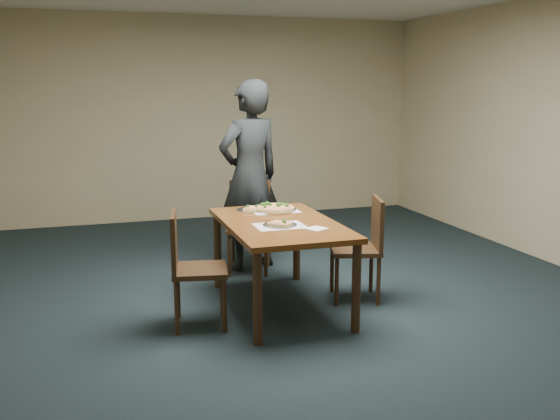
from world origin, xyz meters
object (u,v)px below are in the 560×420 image
object	(u,v)px
dining_table	(280,232)
slice_plate_far	(252,209)
pizza_pan	(274,208)
chair_far	(249,221)
chair_left	(189,263)
slice_plate_near	(280,224)
chair_right	(364,242)
diner	(250,176)

from	to	relation	value
dining_table	slice_plate_far	world-z (taller)	slice_plate_far
pizza_pan	dining_table	bearing A→B (deg)	-101.58
chair_far	chair_left	distance (m)	1.57
slice_plate_far	pizza_pan	bearing A→B (deg)	-19.80
slice_plate_near	slice_plate_far	world-z (taller)	same
chair_far	slice_plate_far	world-z (taller)	chair_far
dining_table	slice_plate_far	size ratio (longest dim) A/B	5.36
chair_right	chair_far	bearing A→B (deg)	-132.04
pizza_pan	slice_plate_far	size ratio (longest dim) A/B	1.41
chair_left	chair_far	bearing A→B (deg)	-22.17
dining_table	chair_far	world-z (taller)	chair_far
chair_far	pizza_pan	xyz separation A→B (m)	(0.05, -0.69, 0.26)
chair_left	slice_plate_near	bearing A→B (deg)	-78.02
slice_plate_far	chair_right	bearing A→B (deg)	-31.94
diner	slice_plate_near	size ratio (longest dim) A/B	6.87
slice_plate_far	chair_far	bearing A→B (deg)	77.68
dining_table	chair_right	world-z (taller)	chair_right
chair_far	chair_left	bearing A→B (deg)	-102.80
chair_right	slice_plate_near	bearing A→B (deg)	-64.57
chair_far	diner	distance (m)	0.46
diner	slice_plate_far	world-z (taller)	diner
dining_table	diner	xyz separation A→B (m)	(0.07, 1.24, 0.30)
chair_far	diner	size ratio (longest dim) A/B	0.47
chair_left	dining_table	bearing A→B (deg)	-67.57
chair_right	slice_plate_far	distance (m)	1.05
chair_left	slice_plate_near	size ratio (longest dim) A/B	3.25
chair_right	diner	distance (m)	1.50
dining_table	chair_left	distance (m)	0.83
chair_far	slice_plate_near	size ratio (longest dim) A/B	3.25
chair_left	diner	xyz separation A→B (m)	(0.87, 1.42, 0.45)
slice_plate_near	slice_plate_far	xyz separation A→B (m)	(-0.05, 0.68, -0.00)
diner	slice_plate_far	bearing A→B (deg)	58.22
chair_left	pizza_pan	xyz separation A→B (m)	(0.89, 0.64, 0.26)
chair_far	chair_left	world-z (taller)	same
diner	pizza_pan	size ratio (longest dim) A/B	4.86
pizza_pan	slice_plate_near	size ratio (longest dim) A/B	1.41
chair_right	slice_plate_far	xyz separation A→B (m)	(-0.87, 0.54, 0.25)
slice_plate_near	chair_left	bearing A→B (deg)	-177.99
dining_table	diner	size ratio (longest dim) A/B	0.78
slice_plate_near	dining_table	bearing A→B (deg)	72.20
chair_left	diner	bearing A→B (deg)	-21.54
chair_far	pizza_pan	size ratio (longest dim) A/B	2.30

